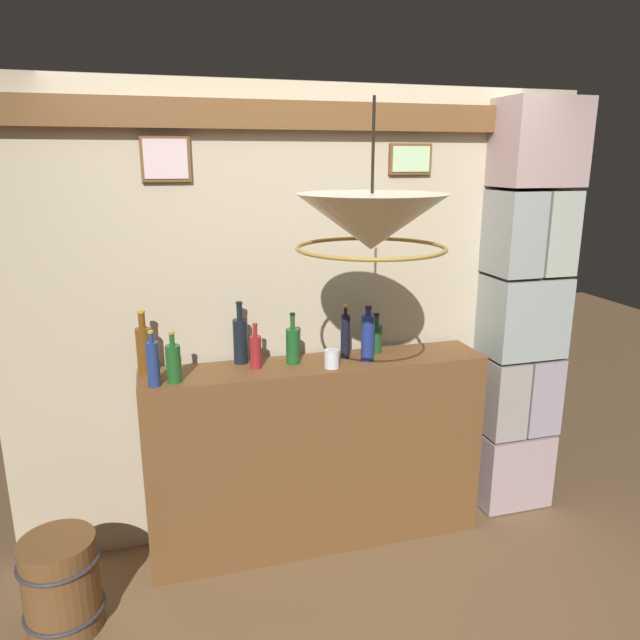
{
  "coord_description": "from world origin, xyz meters",
  "views": [
    {
      "loc": [
        -0.81,
        -2.04,
        2.12
      ],
      "look_at": [
        0.0,
        0.8,
        1.32
      ],
      "focal_mm": 33.47,
      "sensor_mm": 36.0,
      "label": 1
    }
  ],
  "objects_px": {
    "liquor_bottle_amaro": "(368,337)",
    "pendant_lamp": "(371,224)",
    "liquor_bottle_port": "(153,363)",
    "liquor_bottle_sherry": "(375,337)",
    "liquor_bottle_bourbon": "(173,363)",
    "liquor_bottle_scotch": "(144,349)",
    "liquor_bottle_rum": "(345,336)",
    "liquor_bottle_whiskey": "(240,340)",
    "liquor_bottle_brandy": "(256,351)",
    "liquor_bottle_rye": "(293,345)",
    "wooden_barrel": "(62,584)",
    "glass_tumbler_rocks": "(332,359)"
  },
  "relations": [
    {
      "from": "liquor_bottle_rum",
      "to": "pendant_lamp",
      "type": "distance_m",
      "value": 1.02
    },
    {
      "from": "liquor_bottle_rye",
      "to": "wooden_barrel",
      "type": "distance_m",
      "value": 1.56
    },
    {
      "from": "liquor_bottle_rum",
      "to": "wooden_barrel",
      "type": "xyz_separation_m",
      "value": [
        -1.48,
        -0.37,
        -0.96
      ]
    },
    {
      "from": "liquor_bottle_scotch",
      "to": "liquor_bottle_amaro",
      "type": "bearing_deg",
      "value": -5.12
    },
    {
      "from": "liquor_bottle_amaro",
      "to": "pendant_lamp",
      "type": "distance_m",
      "value": 0.98
    },
    {
      "from": "liquor_bottle_whiskey",
      "to": "wooden_barrel",
      "type": "bearing_deg",
      "value": -154.25
    },
    {
      "from": "liquor_bottle_brandy",
      "to": "liquor_bottle_whiskey",
      "type": "bearing_deg",
      "value": 120.95
    },
    {
      "from": "liquor_bottle_rye",
      "to": "liquor_bottle_whiskey",
      "type": "distance_m",
      "value": 0.28
    },
    {
      "from": "liquor_bottle_brandy",
      "to": "pendant_lamp",
      "type": "xyz_separation_m",
      "value": [
        0.35,
        -0.71,
        0.71
      ]
    },
    {
      "from": "liquor_bottle_rum",
      "to": "liquor_bottle_brandy",
      "type": "xyz_separation_m",
      "value": [
        -0.5,
        -0.03,
        -0.03
      ]
    },
    {
      "from": "liquor_bottle_port",
      "to": "liquor_bottle_sherry",
      "type": "bearing_deg",
      "value": 8.93
    },
    {
      "from": "liquor_bottle_bourbon",
      "to": "liquor_bottle_brandy",
      "type": "height_order",
      "value": "liquor_bottle_bourbon"
    },
    {
      "from": "pendant_lamp",
      "to": "liquor_bottle_whiskey",
      "type": "bearing_deg",
      "value": 116.86
    },
    {
      "from": "liquor_bottle_rum",
      "to": "liquor_bottle_port",
      "type": "xyz_separation_m",
      "value": [
        -1.01,
        -0.15,
        -0.01
      ]
    },
    {
      "from": "liquor_bottle_rye",
      "to": "glass_tumbler_rocks",
      "type": "relative_size",
      "value": 2.91
    },
    {
      "from": "glass_tumbler_rocks",
      "to": "liquor_bottle_rum",
      "type": "bearing_deg",
      "value": 48.29
    },
    {
      "from": "liquor_bottle_bourbon",
      "to": "liquor_bottle_whiskey",
      "type": "height_order",
      "value": "liquor_bottle_whiskey"
    },
    {
      "from": "liquor_bottle_scotch",
      "to": "pendant_lamp",
      "type": "height_order",
      "value": "pendant_lamp"
    },
    {
      "from": "glass_tumbler_rocks",
      "to": "wooden_barrel",
      "type": "distance_m",
      "value": 1.65
    },
    {
      "from": "liquor_bottle_sherry",
      "to": "liquor_bottle_scotch",
      "type": "height_order",
      "value": "liquor_bottle_scotch"
    },
    {
      "from": "liquor_bottle_amaro",
      "to": "wooden_barrel",
      "type": "height_order",
      "value": "liquor_bottle_amaro"
    },
    {
      "from": "liquor_bottle_amaro",
      "to": "liquor_bottle_brandy",
      "type": "height_order",
      "value": "liquor_bottle_amaro"
    },
    {
      "from": "liquor_bottle_sherry",
      "to": "pendant_lamp",
      "type": "height_order",
      "value": "pendant_lamp"
    },
    {
      "from": "liquor_bottle_whiskey",
      "to": "liquor_bottle_brandy",
      "type": "distance_m",
      "value": 0.13
    },
    {
      "from": "wooden_barrel",
      "to": "liquor_bottle_whiskey",
      "type": "bearing_deg",
      "value": 25.75
    },
    {
      "from": "liquor_bottle_bourbon",
      "to": "liquor_bottle_scotch",
      "type": "relative_size",
      "value": 0.77
    },
    {
      "from": "liquor_bottle_amaro",
      "to": "liquor_bottle_bourbon",
      "type": "bearing_deg",
      "value": -177.29
    },
    {
      "from": "liquor_bottle_amaro",
      "to": "liquor_bottle_whiskey",
      "type": "bearing_deg",
      "value": 167.52
    },
    {
      "from": "liquor_bottle_scotch",
      "to": "glass_tumbler_rocks",
      "type": "bearing_deg",
      "value": -9.78
    },
    {
      "from": "liquor_bottle_rum",
      "to": "liquor_bottle_brandy",
      "type": "distance_m",
      "value": 0.5
    },
    {
      "from": "liquor_bottle_port",
      "to": "liquor_bottle_amaro",
      "type": "height_order",
      "value": "liquor_bottle_amaro"
    },
    {
      "from": "liquor_bottle_sherry",
      "to": "liquor_bottle_brandy",
      "type": "relative_size",
      "value": 0.94
    },
    {
      "from": "liquor_bottle_rye",
      "to": "pendant_lamp",
      "type": "xyz_separation_m",
      "value": [
        0.15,
        -0.73,
        0.7
      ]
    },
    {
      "from": "liquor_bottle_bourbon",
      "to": "liquor_bottle_port",
      "type": "distance_m",
      "value": 0.1
    },
    {
      "from": "liquor_bottle_scotch",
      "to": "wooden_barrel",
      "type": "xyz_separation_m",
      "value": [
        -0.44,
        -0.4,
        -0.97
      ]
    },
    {
      "from": "liquor_bottle_rye",
      "to": "glass_tumbler_rocks",
      "type": "xyz_separation_m",
      "value": [
        0.18,
        -0.12,
        -0.05
      ]
    },
    {
      "from": "liquor_bottle_rum",
      "to": "liquor_bottle_scotch",
      "type": "relative_size",
      "value": 0.89
    },
    {
      "from": "liquor_bottle_rum",
      "to": "liquor_bottle_whiskey",
      "type": "bearing_deg",
      "value": 172.45
    },
    {
      "from": "liquor_bottle_sherry",
      "to": "liquor_bottle_rye",
      "type": "xyz_separation_m",
      "value": [
        -0.49,
        -0.05,
        0.01
      ]
    },
    {
      "from": "liquor_bottle_sherry",
      "to": "liquor_bottle_brandy",
      "type": "distance_m",
      "value": 0.69
    },
    {
      "from": "liquor_bottle_amaro",
      "to": "glass_tumbler_rocks",
      "type": "distance_m",
      "value": 0.24
    },
    {
      "from": "liquor_bottle_amaro",
      "to": "pendant_lamp",
      "type": "height_order",
      "value": "pendant_lamp"
    },
    {
      "from": "liquor_bottle_port",
      "to": "wooden_barrel",
      "type": "relative_size",
      "value": 0.59
    },
    {
      "from": "pendant_lamp",
      "to": "liquor_bottle_bourbon",
      "type": "bearing_deg",
      "value": 141.06
    },
    {
      "from": "liquor_bottle_bourbon",
      "to": "liquor_bottle_amaro",
      "type": "bearing_deg",
      "value": 2.71
    },
    {
      "from": "liquor_bottle_brandy",
      "to": "pendant_lamp",
      "type": "bearing_deg",
      "value": -63.76
    },
    {
      "from": "liquor_bottle_bourbon",
      "to": "liquor_bottle_sherry",
      "type": "relative_size",
      "value": 1.14
    },
    {
      "from": "pendant_lamp",
      "to": "liquor_bottle_sherry",
      "type": "bearing_deg",
      "value": 66.64
    },
    {
      "from": "liquor_bottle_scotch",
      "to": "liquor_bottle_brandy",
      "type": "relative_size",
      "value": 1.38
    },
    {
      "from": "liquor_bottle_rum",
      "to": "liquor_bottle_bourbon",
      "type": "distance_m",
      "value": 0.92
    }
  ]
}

